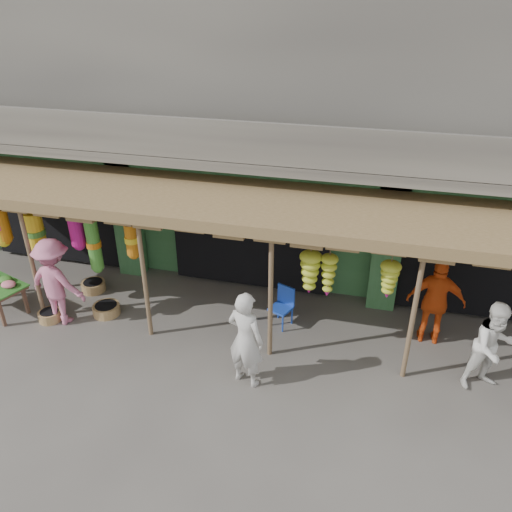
% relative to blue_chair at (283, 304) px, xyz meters
% --- Properties ---
extents(ground, '(80.00, 80.00, 0.00)m').
position_rel_blue_chair_xyz_m(ground, '(-1.03, -0.85, -0.48)').
color(ground, '#514C47').
rests_on(ground, ground).
extents(building, '(16.40, 6.80, 7.00)m').
position_rel_blue_chair_xyz_m(building, '(-1.03, 4.02, 2.89)').
color(building, gray).
rests_on(building, ground).
extents(awning, '(14.00, 2.70, 2.79)m').
position_rel_blue_chair_xyz_m(awning, '(-1.18, -0.05, 2.10)').
color(awning, brown).
rests_on(awning, ground).
extents(blue_chair, '(0.53, 0.54, 0.86)m').
position_rel_blue_chair_xyz_m(blue_chair, '(0.00, 0.00, 0.00)').
color(blue_chair, '#1C43B9').
rests_on(blue_chair, ground).
extents(basket_left, '(0.68, 0.68, 0.23)m').
position_rel_blue_chair_xyz_m(basket_left, '(-4.54, 0.15, -0.36)').
color(basket_left, olive).
rests_on(basket_left, ground).
extents(basket_mid, '(0.61, 0.61, 0.22)m').
position_rel_blue_chair_xyz_m(basket_mid, '(-3.77, -0.64, -0.37)').
color(basket_mid, '#9F8347').
rests_on(basket_mid, ground).
extents(basket_right, '(0.62, 0.62, 0.22)m').
position_rel_blue_chair_xyz_m(basket_right, '(-4.82, -1.14, -0.37)').
color(basket_right, olive).
rests_on(basket_right, ground).
extents(person_front, '(0.78, 0.63, 1.87)m').
position_rel_blue_chair_xyz_m(person_front, '(-0.27, -1.90, 0.46)').
color(person_front, beige).
rests_on(person_front, ground).
extents(person_right, '(1.03, 0.95, 1.71)m').
position_rel_blue_chair_xyz_m(person_right, '(3.86, -0.94, 0.38)').
color(person_right, white).
rests_on(person_right, ground).
extents(person_vendor, '(1.10, 0.47, 1.86)m').
position_rel_blue_chair_xyz_m(person_vendor, '(2.97, 0.16, 0.45)').
color(person_vendor, '#DC4D14').
rests_on(person_vendor, ground).
extents(person_shopper, '(1.30, 0.83, 1.92)m').
position_rel_blue_chair_xyz_m(person_shopper, '(-4.53, -1.09, 0.48)').
color(person_shopper, pink).
rests_on(person_shopper, ground).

